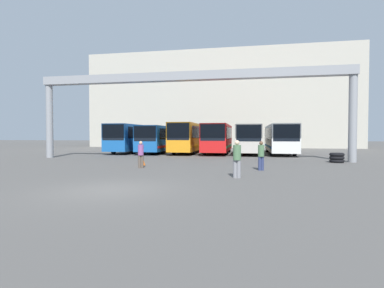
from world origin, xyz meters
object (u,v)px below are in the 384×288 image
Objects in this scene: bus_slot_0 at (134,137)px; bus_slot_2 at (190,136)px; tire_stack at (337,158)px; traffic_cone at (142,161)px; bus_slot_5 at (280,137)px; bus_slot_1 at (162,138)px; pedestrian_mid_right at (261,155)px; pedestrian_mid_left at (141,154)px; bus_slot_3 at (218,137)px; bus_slot_4 at (249,137)px; pedestrian_near_right at (237,158)px.

bus_slot_0 is 6.74m from bus_slot_2.
traffic_cone is at bearing -161.53° from tire_stack.
tire_stack is at bearing -73.60° from bus_slot_5.
bus_slot_2 reaches higher than bus_slot_5.
bus_slot_1 reaches higher than pedestrian_mid_right.
pedestrian_mid_left is (-9.92, -16.60, -0.92)m from bus_slot_5.
bus_slot_3 is at bearing -171.99° from bus_slot_5.
bus_slot_2 is at bearing 88.58° from traffic_cone.
bus_slot_0 reaches higher than tire_stack.
bus_slot_4 reaches higher than pedestrian_near_right.
traffic_cone is at bearing -125.02° from bus_slot_5.
pedestrian_near_right is 11.77m from tire_stack.
pedestrian_mid_right is (10.76, -16.46, -0.86)m from bus_slot_1.
bus_slot_3 reaches higher than pedestrian_near_right.
bus_slot_3 reaches higher than bus_slot_1.
pedestrian_mid_right is (4.04, -15.58, -0.94)m from bus_slot_3.
bus_slot_4 is at bearing -0.68° from bus_slot_0.
bus_slot_0 is 6.65× the size of pedestrian_mid_left.
tire_stack is (6.42, -9.79, -1.42)m from bus_slot_4.
bus_slot_4 reaches higher than bus_slot_1.
tire_stack is at bearing 28.30° from pedestrian_mid_right.
pedestrian_near_right is at bearing -56.45° from bus_slot_0.
bus_slot_5 is at bearing 87.98° from pedestrian_near_right.
bus_slot_5 reaches higher than pedestrian_mid_left.
pedestrian_near_right reaches higher than traffic_cone.
bus_slot_2 reaches higher than pedestrian_mid_right.
bus_slot_1 is at bearing -176.90° from bus_slot_2.
bus_slot_4 is at bearing 123.26° from tire_stack.
bus_slot_4 is 6.38× the size of pedestrian_mid_right.
bus_slot_5 is (10.08, -0.12, -0.11)m from bus_slot_2.
bus_slot_0 is 16.80m from bus_slot_5.
bus_slot_0 is 10.62× the size of tire_stack.
bus_slot_4 reaches higher than pedestrian_mid_left.
bus_slot_2 is 7.33× the size of pedestrian_mid_left.
pedestrian_mid_left is (-6.56, -15.99, -0.90)m from bus_slot_4.
pedestrian_near_right is at bearing -91.71° from bus_slot_4.
bus_slot_4 is 16.03m from traffic_cone.
bus_slot_3 is 6.06× the size of pedestrian_mid_left.
pedestrian_near_right is (-3.93, -19.86, -0.85)m from bus_slot_5.
bus_slot_0 reaches higher than bus_slot_5.
pedestrian_mid_left is 2.74× the size of traffic_cone.
bus_slot_4 is (3.36, 0.33, -0.05)m from bus_slot_3.
bus_slot_5 is at bearing 62.26° from pedestrian_mid_right.
bus_slot_3 is 16.01m from pedestrian_mid_left.
bus_slot_5 is (13.44, 0.06, 0.05)m from bus_slot_1.
pedestrian_mid_right is at bearing -99.21° from bus_slot_5.
bus_slot_5 reaches higher than bus_slot_1.
bus_slot_2 is 6.76m from bus_slot_4.
bus_slot_3 is (3.36, -1.06, -0.07)m from bus_slot_2.
traffic_cone is 0.58× the size of tire_stack.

